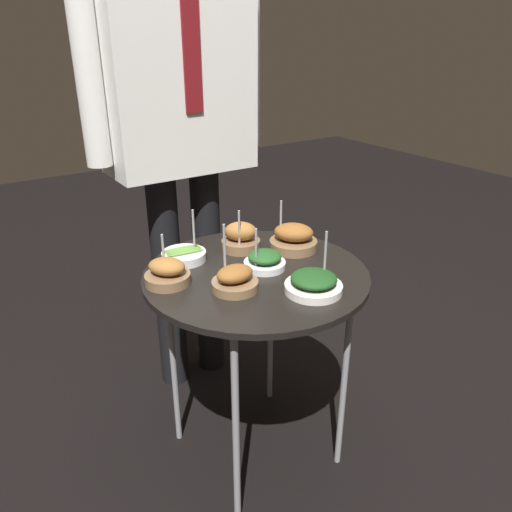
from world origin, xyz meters
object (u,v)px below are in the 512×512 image
bowl_roast_front_center (293,239)px  bowl_spinach_back_left (265,261)px  bowl_asparagus_mid_right (184,255)px  bowl_roast_mid_left (167,273)px  bowl_spinach_front_right (314,283)px  waiter_figure (177,97)px  bowl_roast_far_rim (241,238)px  serving_cart (256,287)px  bowl_roast_back_right (235,280)px

bowl_roast_front_center → bowl_spinach_back_left: size_ratio=1.19×
bowl_roast_front_center → bowl_asparagus_mid_right: (-0.32, 0.12, -0.02)m
bowl_roast_mid_left → bowl_asparagus_mid_right: size_ratio=0.85×
bowl_roast_mid_left → bowl_spinach_back_left: 0.28m
bowl_spinach_back_left → bowl_spinach_front_right: bearing=-82.5°
bowl_spinach_front_right → waiter_figure: waiter_figure is taller
bowl_roast_far_rim → bowl_roast_front_center: 0.17m
serving_cart → bowl_spinach_front_right: 0.21m
serving_cart → bowl_roast_back_right: (-0.11, -0.06, 0.08)m
serving_cart → bowl_roast_front_center: (0.19, 0.07, 0.09)m
bowl_spinach_front_right → bowl_roast_mid_left: (-0.30, 0.26, 0.01)m
serving_cart → bowl_asparagus_mid_right: 0.24m
waiter_figure → serving_cart: bearing=-92.8°
bowl_spinach_front_right → waiter_figure: size_ratio=0.09×
serving_cart → bowl_spinach_back_left: 0.08m
bowl_roast_front_center → bowl_spinach_back_left: bowl_roast_front_center is taller
serving_cart → bowl_spinach_back_left: bearing=11.9°
bowl_roast_back_right → bowl_asparagus_mid_right: bearing=96.8°
bowl_roast_far_rim → bowl_asparagus_mid_right: (-0.19, 0.02, -0.02)m
bowl_roast_back_right → waiter_figure: bearing=76.9°
bowl_spinach_back_left → waiter_figure: (-0.01, 0.50, 0.41)m
bowl_roast_back_right → bowl_roast_mid_left: bowl_roast_back_right is taller
waiter_figure → bowl_roast_front_center: bearing=-69.3°
bowl_roast_back_right → bowl_spinach_back_left: bearing=24.4°
bowl_asparagus_mid_right → bowl_roast_back_right: bearing=-83.2°
serving_cart → bowl_roast_front_center: bowl_roast_front_center is taller
bowl_roast_mid_left → serving_cart: bearing=-17.7°
bowl_roast_far_rim → bowl_spinach_front_right: (0.01, -0.35, -0.01)m
bowl_asparagus_mid_right → waiter_figure: bearing=63.3°
bowl_roast_mid_left → bowl_spinach_front_right: bearing=-40.9°
bowl_roast_back_right → bowl_spinach_front_right: (0.17, -0.13, -0.00)m
bowl_spinach_back_left → waiter_figure: bearing=91.2°
bowl_roast_back_right → bowl_spinach_front_right: 0.21m
serving_cart → bowl_spinach_front_right: bearing=-71.8°
bowl_spinach_front_right → bowl_asparagus_mid_right: bowl_spinach_front_right is taller
bowl_roast_back_right → bowl_roast_far_rim: bearing=54.4°
bowl_roast_mid_left → bowl_asparagus_mid_right: 0.15m
serving_cart → waiter_figure: size_ratio=0.39×
bowl_spinach_front_right → bowl_roast_far_rim: bearing=91.5°
serving_cart → bowl_roast_mid_left: bowl_roast_mid_left is taller
bowl_spinach_front_right → bowl_roast_back_right: bearing=142.6°
serving_cart → bowl_roast_mid_left: 0.26m
bowl_roast_front_center → bowl_asparagus_mid_right: bowl_roast_front_center is taller
bowl_roast_far_rim → bowl_roast_mid_left: bearing=-163.4°
bowl_roast_back_right → waiter_figure: 0.70m
bowl_roast_back_right → bowl_roast_front_center: 0.32m
bowl_roast_front_center → waiter_figure: waiter_figure is taller
bowl_roast_front_center → bowl_spinach_front_right: 0.29m
bowl_spinach_front_right → bowl_roast_mid_left: 0.40m
bowl_spinach_front_right → bowl_asparagus_mid_right: bearing=117.7°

